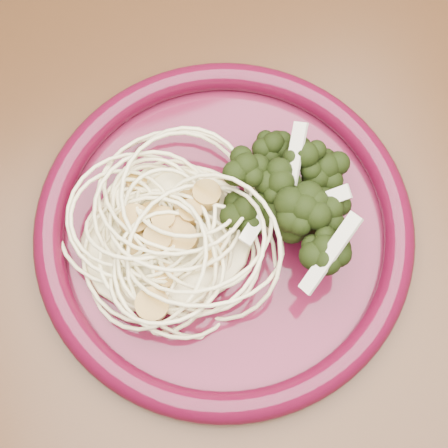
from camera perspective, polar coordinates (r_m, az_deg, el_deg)
The scene contains 6 objects.
dining_table at distance 0.65m, azimuth -2.27°, elevation 2.47°, with size 1.20×0.80×0.75m.
dinner_plate at distance 0.52m, azimuth 0.00°, elevation -0.31°, with size 0.37×0.37×0.03m.
spaghetti_pile at distance 0.51m, azimuth -5.29°, elevation -0.85°, with size 0.15×0.13×0.03m, color #FBF0B3.
scallop_cluster at distance 0.48m, azimuth -5.68°, elevation 0.63°, with size 0.13×0.13×0.04m, color #B48B3E, non-canonical shape.
broccoli_pile at distance 0.51m, azimuth 6.47°, elevation 1.67°, with size 0.09×0.14×0.05m, color black.
onion_garnish at distance 0.48m, azimuth 6.86°, elevation 3.03°, with size 0.06×0.09×0.06m, color beige, non-canonical shape.
Camera 1 is at (-0.07, -0.24, 1.25)m, focal length 50.00 mm.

